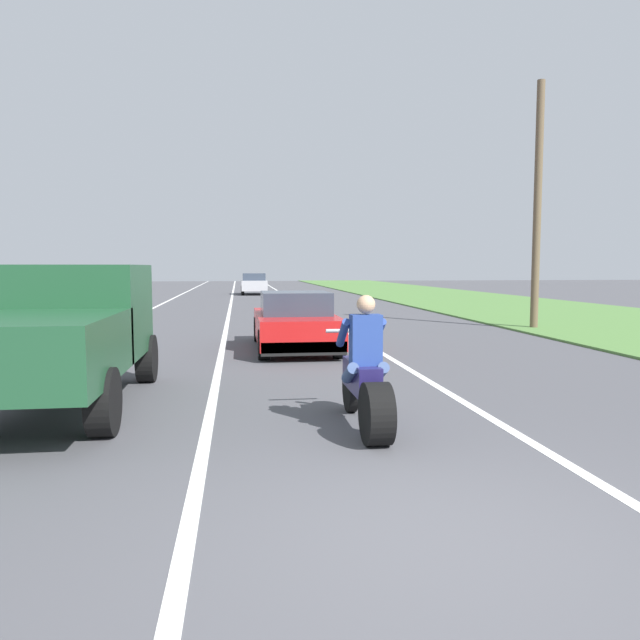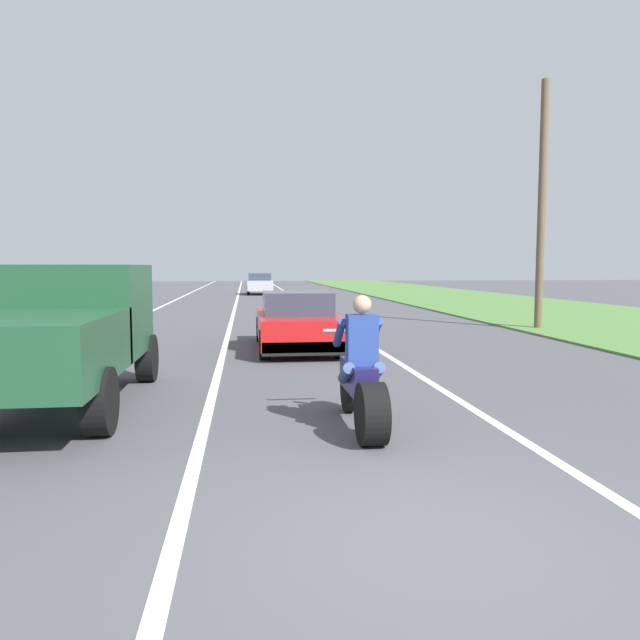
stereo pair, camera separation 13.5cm
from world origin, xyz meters
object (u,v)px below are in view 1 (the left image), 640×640
object	(u,v)px
pickup_truck_left_lane_dark_green	(62,328)
motorcycle_with_rider	(365,381)
sports_car_red	(295,323)
distant_car_far_ahead	(254,284)

from	to	relation	value
pickup_truck_left_lane_dark_green	motorcycle_with_rider	bearing A→B (deg)	-24.43
sports_car_red	distant_car_far_ahead	size ratio (longest dim) A/B	1.08
sports_car_red	distant_car_far_ahead	distance (m)	28.88
motorcycle_with_rider	sports_car_red	size ratio (longest dim) A/B	0.51
sports_car_red	distant_car_far_ahead	world-z (taller)	distant_car_far_ahead
motorcycle_with_rider	pickup_truck_left_lane_dark_green	bearing A→B (deg)	155.57
sports_car_red	distant_car_far_ahead	bearing A→B (deg)	90.41
motorcycle_with_rider	sports_car_red	world-z (taller)	motorcycle_with_rider
pickup_truck_left_lane_dark_green	sports_car_red	bearing A→B (deg)	55.46
motorcycle_with_rider	pickup_truck_left_lane_dark_green	distance (m)	4.32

